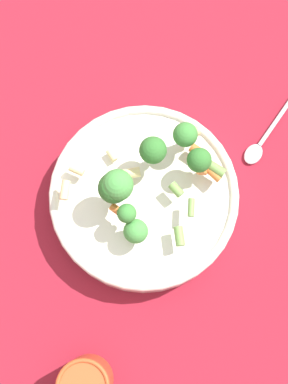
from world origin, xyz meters
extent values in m
plane|color=maroon|center=(0.00, 0.00, 0.00)|extent=(3.00, 3.00, 0.00)
cylinder|color=silver|center=(0.00, 0.00, 0.02)|extent=(0.28, 0.28, 0.05)
torus|color=silver|center=(0.00, 0.00, 0.05)|extent=(0.28, 0.28, 0.01)
cylinder|color=#8CB766|center=(-0.03, -0.05, 0.06)|extent=(0.01, 0.01, 0.01)
sphere|color=#479342|center=(-0.03, -0.05, 0.08)|extent=(0.03, 0.03, 0.03)
cylinder|color=#8CB766|center=(0.08, 0.05, 0.08)|extent=(0.01, 0.01, 0.01)
sphere|color=#3D8438|center=(0.08, 0.05, 0.10)|extent=(0.04, 0.04, 0.04)
cylinder|color=#8CB766|center=(-0.04, -0.03, 0.09)|extent=(0.01, 0.01, 0.01)
sphere|color=#3D8438|center=(-0.04, -0.03, 0.10)|extent=(0.03, 0.03, 0.03)
cylinder|color=#8CB766|center=(0.03, 0.04, 0.08)|extent=(0.01, 0.01, 0.02)
sphere|color=#33722D|center=(0.03, 0.04, 0.10)|extent=(0.04, 0.04, 0.04)
cylinder|color=#8CB766|center=(-0.04, 0.01, 0.08)|extent=(0.02, 0.02, 0.02)
sphere|color=#33722D|center=(-0.04, 0.01, 0.11)|extent=(0.04, 0.04, 0.04)
cylinder|color=#8CB766|center=(0.09, 0.01, 0.08)|extent=(0.01, 0.01, 0.01)
sphere|color=#33722D|center=(0.09, 0.01, 0.10)|extent=(0.04, 0.04, 0.04)
cylinder|color=#8CB766|center=(-0.03, 0.01, 0.09)|extent=(0.02, 0.02, 0.02)
sphere|color=#479342|center=(-0.03, 0.01, 0.12)|extent=(0.04, 0.04, 0.04)
cylinder|color=beige|center=(0.10, 0.05, 0.09)|extent=(0.02, 0.01, 0.01)
cylinder|color=#729E4C|center=(0.05, -0.05, 0.08)|extent=(0.02, 0.03, 0.01)
cylinder|color=orange|center=(0.10, -0.01, 0.07)|extent=(0.02, 0.03, 0.01)
cylinder|color=orange|center=(-0.05, -0.01, 0.08)|extent=(0.02, 0.02, 0.01)
cylinder|color=#729E4C|center=(0.02, -0.08, 0.07)|extent=(0.02, 0.03, 0.01)
cylinder|color=beige|center=(-0.01, 0.03, 0.07)|extent=(0.03, 0.02, 0.01)
cylinder|color=beige|center=(-0.10, 0.04, 0.08)|extent=(0.02, 0.03, 0.01)
cylinder|color=orange|center=(0.09, 0.00, 0.08)|extent=(0.02, 0.02, 0.01)
cylinder|color=#729E4C|center=(0.04, -0.02, 0.07)|extent=(0.02, 0.02, 0.01)
cylinder|color=#729E4C|center=(0.11, -0.01, 0.08)|extent=(0.03, 0.03, 0.01)
cylinder|color=orange|center=(0.10, 0.02, 0.07)|extent=(0.03, 0.03, 0.01)
cylinder|color=beige|center=(-0.08, 0.07, 0.07)|extent=(0.02, 0.02, 0.01)
cylinder|color=beige|center=(-0.02, 0.07, 0.06)|extent=(0.01, 0.02, 0.01)
cylinder|color=#CC4C23|center=(-0.17, -0.21, 0.04)|extent=(0.07, 0.07, 0.09)
cylinder|color=silver|center=(0.26, 0.06, 0.01)|extent=(0.13, 0.08, 0.01)
ellipsoid|color=silver|center=(0.19, 0.01, 0.01)|extent=(0.04, 0.04, 0.01)
camera|label=1|loc=(-0.07, -0.17, 0.81)|focal=50.00mm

